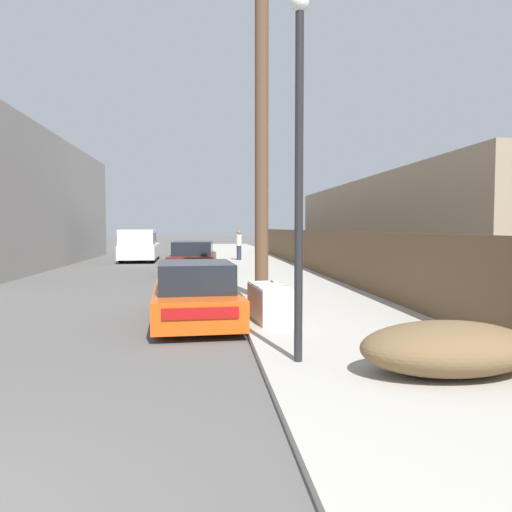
{
  "coord_description": "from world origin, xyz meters",
  "views": [
    {
      "loc": [
        2.39,
        -2.79,
        2.05
      ],
      "look_at": [
        3.63,
        8.91,
        1.37
      ],
      "focal_mm": 35.0,
      "sensor_mm": 36.0,
      "label": 1
    }
  ],
  "objects_px": {
    "utility_pole": "(262,128)",
    "street_lamp": "(299,153)",
    "discarded_fridge": "(269,302)",
    "pedestrian": "(239,245)",
    "pickup_truck": "(139,246)",
    "brush_pile": "(447,348)",
    "car_parked_mid": "(193,259)",
    "parked_sports_car_red": "(195,295)"
  },
  "relations": [
    {
      "from": "utility_pole",
      "to": "street_lamp",
      "type": "bearing_deg",
      "value": -91.97
    },
    {
      "from": "pickup_truck",
      "to": "utility_pole",
      "type": "xyz_separation_m",
      "value": [
        5.38,
        -16.96,
        3.74
      ]
    },
    {
      "from": "street_lamp",
      "to": "brush_pile",
      "type": "distance_m",
      "value": 3.29
    },
    {
      "from": "pedestrian",
      "to": "street_lamp",
      "type": "bearing_deg",
      "value": -91.92
    },
    {
      "from": "discarded_fridge",
      "to": "utility_pole",
      "type": "bearing_deg",
      "value": 81.03
    },
    {
      "from": "car_parked_mid",
      "to": "utility_pole",
      "type": "xyz_separation_m",
      "value": [
        2.0,
        -8.54,
        4.03
      ]
    },
    {
      "from": "utility_pole",
      "to": "street_lamp",
      "type": "xyz_separation_m",
      "value": [
        -0.22,
        -6.39,
        -1.61
      ]
    },
    {
      "from": "parked_sports_car_red",
      "to": "car_parked_mid",
      "type": "height_order",
      "value": "car_parked_mid"
    },
    {
      "from": "discarded_fridge",
      "to": "street_lamp",
      "type": "bearing_deg",
      "value": -95.36
    },
    {
      "from": "car_parked_mid",
      "to": "utility_pole",
      "type": "bearing_deg",
      "value": -74.04
    },
    {
      "from": "discarded_fridge",
      "to": "parked_sports_car_red",
      "type": "relative_size",
      "value": 0.39
    },
    {
      "from": "discarded_fridge",
      "to": "street_lamp",
      "type": "xyz_separation_m",
      "value": [
        -0.01,
        -3.2,
        2.59
      ]
    },
    {
      "from": "utility_pole",
      "to": "pedestrian",
      "type": "distance_m",
      "value": 16.4
    },
    {
      "from": "discarded_fridge",
      "to": "pedestrian",
      "type": "distance_m",
      "value": 19.19
    },
    {
      "from": "pickup_truck",
      "to": "utility_pole",
      "type": "height_order",
      "value": "utility_pole"
    },
    {
      "from": "discarded_fridge",
      "to": "pickup_truck",
      "type": "bearing_deg",
      "value": 99.2
    },
    {
      "from": "discarded_fridge",
      "to": "brush_pile",
      "type": "bearing_deg",
      "value": -71.23
    },
    {
      "from": "pickup_truck",
      "to": "utility_pole",
      "type": "distance_m",
      "value": 18.18
    },
    {
      "from": "pickup_truck",
      "to": "pedestrian",
      "type": "xyz_separation_m",
      "value": [
        5.91,
        -0.98,
        0.07
      ]
    },
    {
      "from": "parked_sports_car_red",
      "to": "car_parked_mid",
      "type": "xyz_separation_m",
      "value": [
        -0.26,
        11.2,
        0.07
      ]
    },
    {
      "from": "parked_sports_car_red",
      "to": "utility_pole",
      "type": "bearing_deg",
      "value": 53.07
    },
    {
      "from": "discarded_fridge",
      "to": "car_parked_mid",
      "type": "bearing_deg",
      "value": 93.5
    },
    {
      "from": "street_lamp",
      "to": "brush_pile",
      "type": "height_order",
      "value": "street_lamp"
    },
    {
      "from": "discarded_fridge",
      "to": "car_parked_mid",
      "type": "relative_size",
      "value": 0.36
    },
    {
      "from": "parked_sports_car_red",
      "to": "utility_pole",
      "type": "xyz_separation_m",
      "value": [
        1.75,
        2.66,
        4.1
      ]
    },
    {
      "from": "car_parked_mid",
      "to": "utility_pole",
      "type": "distance_m",
      "value": 9.65
    },
    {
      "from": "brush_pile",
      "to": "pedestrian",
      "type": "height_order",
      "value": "pedestrian"
    },
    {
      "from": "discarded_fridge",
      "to": "pedestrian",
      "type": "height_order",
      "value": "pedestrian"
    },
    {
      "from": "utility_pole",
      "to": "street_lamp",
      "type": "relative_size",
      "value": 1.75
    },
    {
      "from": "utility_pole",
      "to": "pickup_truck",
      "type": "bearing_deg",
      "value": 107.61
    },
    {
      "from": "discarded_fridge",
      "to": "brush_pile",
      "type": "relative_size",
      "value": 0.74
    },
    {
      "from": "discarded_fridge",
      "to": "utility_pole",
      "type": "relative_size",
      "value": 0.19
    },
    {
      "from": "utility_pole",
      "to": "car_parked_mid",
      "type": "bearing_deg",
      "value": 103.2
    },
    {
      "from": "utility_pole",
      "to": "brush_pile",
      "type": "xyz_separation_m",
      "value": [
        1.59,
        -7.24,
        -4.22
      ]
    },
    {
      "from": "street_lamp",
      "to": "pedestrian",
      "type": "distance_m",
      "value": 22.48
    },
    {
      "from": "brush_pile",
      "to": "pedestrian",
      "type": "xyz_separation_m",
      "value": [
        -1.06,
        23.22,
        0.55
      ]
    },
    {
      "from": "street_lamp",
      "to": "pedestrian",
      "type": "relative_size",
      "value": 2.94
    },
    {
      "from": "parked_sports_car_red",
      "to": "pickup_truck",
      "type": "relative_size",
      "value": 0.74
    },
    {
      "from": "parked_sports_car_red",
      "to": "discarded_fridge",
      "type": "bearing_deg",
      "value": -22.59
    },
    {
      "from": "discarded_fridge",
      "to": "car_parked_mid",
      "type": "xyz_separation_m",
      "value": [
        -1.79,
        11.73,
        0.18
      ]
    },
    {
      "from": "discarded_fridge",
      "to": "pedestrian",
      "type": "bearing_deg",
      "value": 82.59
    },
    {
      "from": "parked_sports_car_red",
      "to": "car_parked_mid",
      "type": "distance_m",
      "value": 11.2
    }
  ]
}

